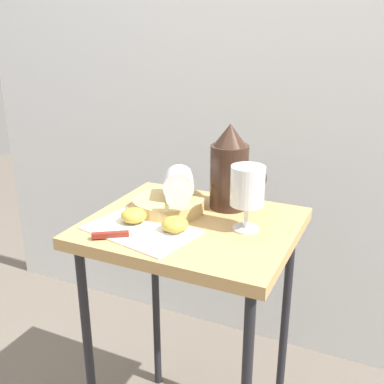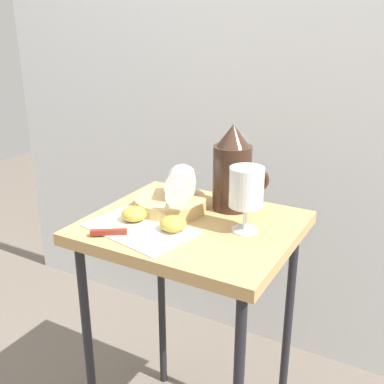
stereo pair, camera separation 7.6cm
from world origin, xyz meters
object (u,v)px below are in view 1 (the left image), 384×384
object	(u,v)px
wine_glass_tipped_near	(179,184)
table	(192,253)
knife	(127,234)
apple_half_right	(175,224)
wine_glass_upright	(247,189)
apple_half_left	(134,215)
pitcher	(229,175)
basket_tray	(168,204)

from	to	relation	value
wine_glass_tipped_near	table	bearing A→B (deg)	-40.50
table	knife	size ratio (longest dim) A/B	3.61
apple_half_right	table	bearing A→B (deg)	81.57
wine_glass_upright	apple_half_right	world-z (taller)	wine_glass_upright
apple_half_left	knife	bearing A→B (deg)	-69.45
pitcher	knife	bearing A→B (deg)	-117.93
pitcher	knife	distance (m)	0.32
table	apple_half_left	bearing A→B (deg)	-151.59
wine_glass_upright	apple_half_right	bearing A→B (deg)	-149.06
table	wine_glass_upright	bearing A→B (deg)	6.23
basket_tray	knife	size ratio (longest dim) A/B	0.93
pitcher	apple_half_left	bearing A→B (deg)	-130.90
pitcher	wine_glass_upright	world-z (taller)	pitcher
basket_tray	wine_glass_tipped_near	bearing A→B (deg)	19.89
wine_glass_tipped_near	apple_half_left	xyz separation A→B (m)	(-0.06, -0.12, -0.05)
apple_half_left	table	bearing A→B (deg)	28.41
apple_half_left	knife	world-z (taller)	apple_half_left
table	apple_half_left	world-z (taller)	apple_half_left
wine_glass_upright	wine_glass_tipped_near	xyz separation A→B (m)	(-0.20, 0.04, -0.03)
basket_tray	pitcher	size ratio (longest dim) A/B	0.83
wine_glass_tipped_near	knife	size ratio (longest dim) A/B	0.79
basket_tray	apple_half_left	xyz separation A→B (m)	(-0.04, -0.11, 0.00)
wine_glass_upright	table	bearing A→B (deg)	-173.77
table	wine_glass_upright	world-z (taller)	wine_glass_upright
wine_glass_tipped_near	apple_half_right	distance (m)	0.15
pitcher	knife	world-z (taller)	pitcher
pitcher	knife	size ratio (longest dim) A/B	1.12
table	basket_tray	distance (m)	0.14
wine_glass_tipped_near	apple_half_left	distance (m)	0.15
wine_glass_tipped_near	apple_half_left	size ratio (longest dim) A/B	2.50
pitcher	apple_half_left	size ratio (longest dim) A/B	3.54
pitcher	wine_glass_tipped_near	size ratio (longest dim) A/B	1.42
pitcher	wine_glass_upright	xyz separation A→B (m)	(0.09, -0.12, 0.01)
basket_tray	pitcher	xyz separation A→B (m)	(0.14, 0.09, 0.07)
basket_tray	pitcher	world-z (taller)	pitcher
pitcher	table	bearing A→B (deg)	-109.72
wine_glass_upright	apple_half_right	xyz separation A→B (m)	(-0.15, -0.09, -0.08)
pitcher	apple_half_right	xyz separation A→B (m)	(-0.06, -0.21, -0.07)
table	basket_tray	bearing A→B (deg)	153.85
basket_tray	wine_glass_upright	xyz separation A→B (m)	(0.22, -0.03, 0.09)
wine_glass_tipped_near	apple_half_right	size ratio (longest dim) A/B	2.50
table	wine_glass_tipped_near	world-z (taller)	wine_glass_tipped_near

